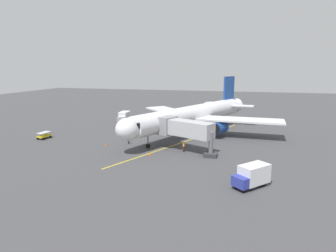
# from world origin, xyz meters

# --- Properties ---
(ground_plane) EXTENTS (220.00, 220.00, 0.00)m
(ground_plane) POSITION_xyz_m (0.00, 0.00, 0.00)
(ground_plane) COLOR #424244
(apron_lead_in_line) EXTENTS (16.54, 36.62, 0.01)m
(apron_lead_in_line) POSITION_xyz_m (-0.60, 8.13, 0.01)
(apron_lead_in_line) COLOR yellow
(apron_lead_in_line) RESTS_ON ground
(airplane) EXTENTS (31.97, 38.13, 11.50)m
(airplane) POSITION_xyz_m (-0.72, 1.87, 4.00)
(airplane) COLOR white
(airplane) RESTS_ON ground
(jet_bridge) EXTENTS (11.15, 6.89, 5.40)m
(jet_bridge) POSITION_xyz_m (-1.01, 14.36, 3.76)
(jet_bridge) COLOR #B7B7BC
(jet_bridge) RESTS_ON ground
(ground_crew_marshaller) EXTENTS (0.33, 0.44, 1.71)m
(ground_crew_marshaller) POSITION_xyz_m (9.21, 12.79, 0.89)
(ground_crew_marshaller) COLOR #23232D
(ground_crew_marshaller) RESTS_ON ground
(ground_crew_wing_walker) EXTENTS (0.30, 0.43, 1.71)m
(ground_crew_wing_walker) POSITION_xyz_m (-1.53, 15.19, 0.89)
(ground_crew_wing_walker) COLOR #23232D
(ground_crew_wing_walker) RESTS_ON ground
(box_truck_near_nose) EXTENTS (4.60, 4.67, 2.62)m
(box_truck_near_nose) POSITION_xyz_m (8.30, -11.86, 1.39)
(box_truck_near_nose) COLOR #9E9EA3
(box_truck_near_nose) RESTS_ON ground
(box_truck_portside) EXTENTS (4.51, 4.74, 2.62)m
(box_truck_portside) POSITION_xyz_m (-12.15, 27.29, 1.39)
(box_truck_portside) COLOR #2D3899
(box_truck_portside) RESTS_ON ground
(baggage_cart_starboard_side) EXTENTS (1.81, 2.75, 1.27)m
(baggage_cart_starboard_side) POSITION_xyz_m (26.61, 13.40, 0.66)
(baggage_cart_starboard_side) COLOR yellow
(baggage_cart_starboard_side) RESTS_ON ground
(box_truck_rear_apron) EXTENTS (2.04, 4.62, 2.62)m
(box_truck_rear_apron) POSITION_xyz_m (18.53, -6.94, 1.39)
(box_truck_rear_apron) COLOR #9E9EA3
(box_truck_rear_apron) RESTS_ON ground
(safety_cone_nose_left) EXTENTS (0.32, 0.32, 0.55)m
(safety_cone_nose_left) POSITION_xyz_m (12.55, 15.06, 0.28)
(safety_cone_nose_left) COLOR #F2590F
(safety_cone_nose_left) RESTS_ON ground
(safety_cone_nose_right) EXTENTS (0.32, 0.32, 0.55)m
(safety_cone_nose_right) POSITION_xyz_m (3.16, 18.50, 0.28)
(safety_cone_nose_right) COLOR #F2590F
(safety_cone_nose_right) RESTS_ON ground
(safety_cone_wing_port) EXTENTS (0.32, 0.32, 0.55)m
(safety_cone_wing_port) POSITION_xyz_m (-1.19, 14.20, 0.28)
(safety_cone_wing_port) COLOR #F2590F
(safety_cone_wing_port) RESTS_ON ground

